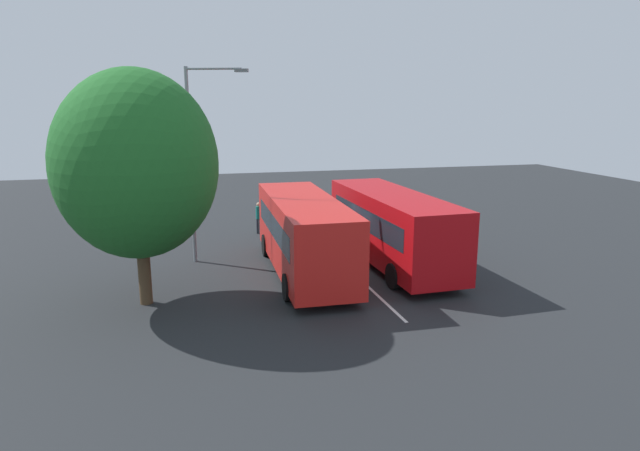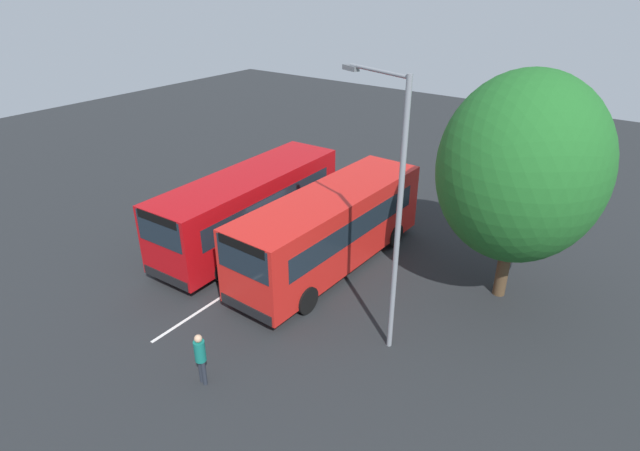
% 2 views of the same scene
% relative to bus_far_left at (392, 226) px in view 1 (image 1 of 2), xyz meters
% --- Properties ---
extents(ground_plane, '(66.45, 66.45, 0.00)m').
position_rel_bus_far_left_xyz_m(ground_plane, '(0.31, 2.01, -1.74)').
color(ground_plane, '#232628').
extents(bus_far_left, '(9.61, 2.95, 3.15)m').
position_rel_bus_far_left_xyz_m(bus_far_left, '(0.00, 0.00, 0.00)').
color(bus_far_left, '#B70C11').
rests_on(bus_far_left, ground).
extents(bus_center_left, '(9.58, 2.84, 3.15)m').
position_rel_bus_far_left_xyz_m(bus_center_left, '(-0.35, 3.99, 0.00)').
color(bus_center_left, red).
rests_on(bus_center_left, ground).
extents(pedestrian, '(0.36, 0.36, 1.71)m').
position_rel_bus_far_left_xyz_m(pedestrian, '(7.15, 4.84, -0.73)').
color(pedestrian, '#232833').
rests_on(pedestrian, ground).
extents(street_lamp, '(1.04, 2.61, 8.43)m').
position_rel_bus_far_left_xyz_m(street_lamp, '(2.43, 8.10, 3.10)').
color(street_lamp, gray).
rests_on(street_lamp, ground).
extents(depot_tree, '(6.04, 5.44, 8.10)m').
position_rel_bus_far_left_xyz_m(depot_tree, '(-2.43, 10.17, 3.18)').
color(depot_tree, '#4C3823').
rests_on(depot_tree, ground).
extents(lane_stripe_outer_left, '(13.27, 0.35, 0.01)m').
position_rel_bus_far_left_xyz_m(lane_stripe_outer_left, '(0.31, 2.01, -1.74)').
color(lane_stripe_outer_left, silver).
rests_on(lane_stripe_outer_left, ground).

